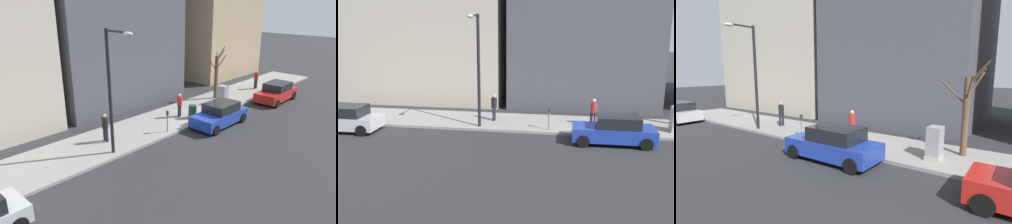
{
  "view_description": "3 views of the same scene",
  "coord_description": "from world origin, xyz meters",
  "views": [
    {
      "loc": [
        -12.58,
        16.59,
        8.0
      ],
      "look_at": [
        0.92,
        2.43,
        1.17
      ],
      "focal_mm": 35.0,
      "sensor_mm": 36.0,
      "label": 1
    },
    {
      "loc": [
        -20.37,
        1.98,
        6.32
      ],
      "look_at": [
        0.24,
        5.44,
        1.16
      ],
      "focal_mm": 40.0,
      "sensor_mm": 36.0,
      "label": 2
    },
    {
      "loc": [
        -9.65,
        -7.41,
        3.91
      ],
      "look_at": [
        1.7,
        0.94,
        1.67
      ],
      "focal_mm": 28.0,
      "sensor_mm": 36.0,
      "label": 3
    }
  ],
  "objects": [
    {
      "name": "ground_plane",
      "position": [
        0.0,
        0.0,
        0.0
      ],
      "size": [
        120.0,
        120.0,
        0.0
      ],
      "primitive_type": "plane",
      "color": "#2B2B2D"
    },
    {
      "name": "sidewalk",
      "position": [
        2.0,
        0.0,
        0.07
      ],
      "size": [
        4.0,
        36.0,
        0.15
      ],
      "primitive_type": "cube",
      "color": "gray",
      "rests_on": "ground"
    },
    {
      "name": "parked_car_red",
      "position": [
        -1.23,
        -8.12,
        0.74
      ],
      "size": [
        1.97,
        4.22,
        1.52
      ],
      "rotation": [
        0.0,
        0.0,
        0.01
      ],
      "color": "red",
      "rests_on": "ground"
    },
    {
      "name": "parked_car_blue",
      "position": [
        -1.01,
        -0.49,
        0.74
      ],
      "size": [
        1.94,
        4.21,
        1.52
      ],
      "rotation": [
        0.0,
        0.0,
        0.01
      ],
      "color": "#1E389E",
      "rests_on": "ground"
    },
    {
      "name": "parking_meter",
      "position": [
        0.45,
        2.98,
        0.98
      ],
      "size": [
        0.14,
        0.1,
        1.35
      ],
      "color": "slate",
      "rests_on": "sidewalk"
    },
    {
      "name": "utility_box",
      "position": [
        1.3,
        -4.14,
        0.85
      ],
      "size": [
        0.83,
        0.61,
        1.43
      ],
      "color": "#A8A399",
      "rests_on": "sidewalk"
    },
    {
      "name": "streetlamp",
      "position": [
        0.28,
        7.09,
        4.02
      ],
      "size": [
        1.97,
        0.32,
        6.5
      ],
      "color": "black",
      "rests_on": "sidewalk"
    },
    {
      "name": "bare_tree",
      "position": [
        2.59,
        -5.02,
        2.08
      ],
      "size": [
        1.11,
        1.95,
        4.19
      ],
      "color": "brown",
      "rests_on": "sidewalk"
    },
    {
      "name": "trash_bin",
      "position": [
        0.9,
        -0.0,
        0.6
      ],
      "size": [
        0.56,
        0.56,
        0.9
      ],
      "primitive_type": "cylinder",
      "color": "#14381E",
      "rests_on": "sidewalk"
    },
    {
      "name": "pedestrian_near_meter",
      "position": [
        1.68,
        -9.97,
        1.09
      ],
      "size": [
        0.36,
        0.4,
        1.66
      ],
      "rotation": [
        0.0,
        0.0,
        4.66
      ],
      "color": "#1E1E2D",
      "rests_on": "sidewalk"
    },
    {
      "name": "pedestrian_midblock",
      "position": [
        1.73,
        0.42,
        1.09
      ],
      "size": [
        0.36,
        0.38,
        1.66
      ],
      "rotation": [
        0.0,
        0.0,
        1.93
      ],
      "color": "#1E1E2D",
      "rests_on": "sidewalk"
    },
    {
      "name": "pedestrian_far_corner",
      "position": [
        2.01,
        6.5,
        1.09
      ],
      "size": [
        0.4,
        0.36,
        1.66
      ],
      "rotation": [
        0.0,
        0.0,
        6.26
      ],
      "color": "#1E1E2D",
      "rests_on": "sidewalk"
    }
  ]
}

